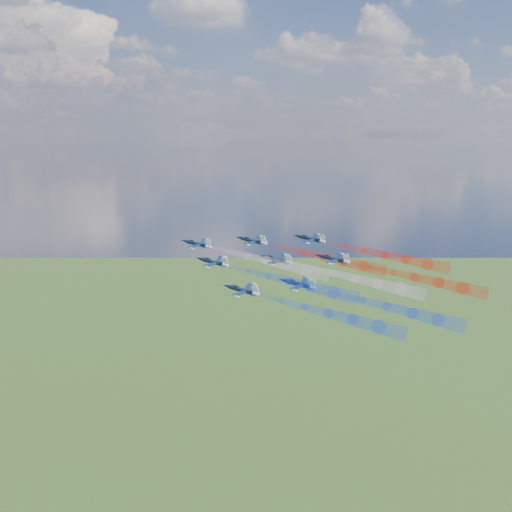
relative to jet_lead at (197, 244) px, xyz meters
name	(u,v)px	position (x,y,z in m)	size (l,w,h in m)	color
jet_lead	(197,244)	(0.00, 0.00, 0.00)	(9.12, 11.40, 3.04)	black
trail_lead	(267,261)	(17.58, -16.25, -2.97)	(3.80, 38.18, 3.80)	white
jet_inner_left	(213,262)	(1.84, -16.45, -2.50)	(9.12, 11.40, 3.04)	black
trail_inner_left	(290,281)	(19.43, -32.70, -5.47)	(3.80, 38.18, 3.80)	blue
jet_inner_right	(253,241)	(17.46, 0.05, 0.28)	(9.12, 11.40, 3.04)	black
trail_inner_right	(323,257)	(35.04, -16.19, -2.69)	(3.80, 38.18, 3.80)	red
jet_outer_left	(242,290)	(6.13, -34.13, -6.70)	(9.12, 11.40, 3.04)	black
trail_outer_left	(328,313)	(23.71, -50.38, -9.67)	(3.80, 38.18, 3.80)	blue
jet_center_third	(276,260)	(20.21, -17.35, -2.55)	(9.12, 11.40, 3.04)	black
trail_center_third	(355,278)	(37.79, -33.60, -5.52)	(3.80, 38.18, 3.80)	white
jet_outer_right	(311,239)	(35.14, -4.34, 0.85)	(9.12, 11.40, 3.04)	black
trail_outer_right	(385,255)	(52.73, -20.59, -2.12)	(3.80, 38.18, 3.80)	red
jet_rear_left	(299,284)	(21.37, -34.66, -5.90)	(9.12, 11.40, 3.04)	black
trail_rear_left	(387,307)	(38.95, -50.91, -8.87)	(3.80, 38.18, 3.80)	blue
jet_rear_right	(334,259)	(36.54, -20.67, -2.48)	(9.12, 11.40, 3.04)	black
trail_rear_right	(415,277)	(54.12, -36.91, -5.45)	(3.80, 38.18, 3.80)	red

